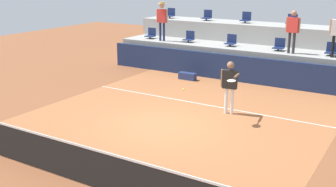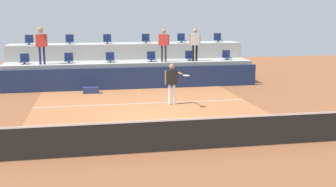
{
  "view_description": "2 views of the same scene",
  "coord_description": "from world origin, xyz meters",
  "px_view_note": "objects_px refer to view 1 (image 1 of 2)",
  "views": [
    {
      "loc": [
        6.11,
        -9.86,
        4.37
      ],
      "look_at": [
        0.41,
        -0.57,
        1.19
      ],
      "focal_mm": 44.14,
      "sensor_mm": 36.0,
      "label": 1
    },
    {
      "loc": [
        -2.26,
        -14.88,
        3.75
      ],
      "look_at": [
        0.45,
        -0.87,
        1.03
      ],
      "focal_mm": 44.89,
      "sensor_mm": 36.0,
      "label": 2
    }
  ],
  "objects_px": {
    "tennis_ball": "(183,89)",
    "equipment_bag": "(187,76)",
    "stadium_chair_lower_right": "(332,50)",
    "stadium_chair_upper_far_left": "(170,14)",
    "spectator_with_hat": "(162,17)",
    "stadium_chair_upper_left": "(207,16)",
    "stadium_chair_lower_far_left": "(151,34)",
    "stadium_chair_lower_left": "(189,37)",
    "tennis_player": "(230,82)",
    "stadium_chair_upper_mid_right": "(292,21)",
    "stadium_chair_upper_mid_left": "(246,18)",
    "stadium_chair_lower_mid_right": "(279,45)",
    "spectator_in_grey": "(293,28)",
    "stadium_chair_lower_mid_left": "(231,41)"
  },
  "relations": [
    {
      "from": "tennis_ball",
      "to": "equipment_bag",
      "type": "relative_size",
      "value": 0.09
    },
    {
      "from": "stadium_chair_lower_right",
      "to": "stadium_chair_upper_far_left",
      "type": "distance_m",
      "value": 8.76
    },
    {
      "from": "spectator_with_hat",
      "to": "stadium_chair_upper_left",
      "type": "bearing_deg",
      "value": 59.33
    },
    {
      "from": "tennis_ball",
      "to": "stadium_chair_lower_far_left",
      "type": "bearing_deg",
      "value": 131.74
    },
    {
      "from": "stadium_chair_lower_right",
      "to": "spectator_with_hat",
      "type": "height_order",
      "value": "spectator_with_hat"
    },
    {
      "from": "stadium_chair_lower_left",
      "to": "tennis_player",
      "type": "height_order",
      "value": "stadium_chair_lower_left"
    },
    {
      "from": "stadium_chair_upper_far_left",
      "to": "stadium_chair_upper_mid_right",
      "type": "relative_size",
      "value": 1.0
    },
    {
      "from": "stadium_chair_upper_mid_left",
      "to": "tennis_ball",
      "type": "bearing_deg",
      "value": -83.6
    },
    {
      "from": "stadium_chair_lower_mid_right",
      "to": "equipment_bag",
      "type": "distance_m",
      "value": 4.06
    },
    {
      "from": "stadium_chair_upper_mid_right",
      "to": "stadium_chair_lower_far_left",
      "type": "bearing_deg",
      "value": -164.39
    },
    {
      "from": "stadium_chair_upper_mid_left",
      "to": "stadium_chair_upper_far_left",
      "type": "bearing_deg",
      "value": 180.0
    },
    {
      "from": "spectator_in_grey",
      "to": "equipment_bag",
      "type": "relative_size",
      "value": 2.27
    },
    {
      "from": "stadium_chair_lower_mid_left",
      "to": "stadium_chair_upper_mid_right",
      "type": "distance_m",
      "value": 2.93
    },
    {
      "from": "stadium_chair_lower_mid_right",
      "to": "stadium_chair_upper_mid_right",
      "type": "distance_m",
      "value": 1.99
    },
    {
      "from": "stadium_chair_upper_left",
      "to": "spectator_with_hat",
      "type": "bearing_deg",
      "value": -120.67
    },
    {
      "from": "stadium_chair_lower_mid_right",
      "to": "tennis_ball",
      "type": "distance_m",
      "value": 5.93
    },
    {
      "from": "stadium_chair_lower_mid_left",
      "to": "equipment_bag",
      "type": "height_order",
      "value": "stadium_chair_lower_mid_left"
    },
    {
      "from": "stadium_chair_upper_left",
      "to": "stadium_chair_lower_mid_left",
      "type": "bearing_deg",
      "value": -40.58
    },
    {
      "from": "stadium_chair_lower_far_left",
      "to": "stadium_chair_upper_mid_right",
      "type": "xyz_separation_m",
      "value": [
        6.44,
        1.8,
        0.85
      ]
    },
    {
      "from": "stadium_chair_upper_far_left",
      "to": "spectator_in_grey",
      "type": "relative_size",
      "value": 0.3
    },
    {
      "from": "stadium_chair_lower_right",
      "to": "stadium_chair_upper_mid_right",
      "type": "height_order",
      "value": "stadium_chair_upper_mid_right"
    },
    {
      "from": "stadium_chair_lower_mid_right",
      "to": "equipment_bag",
      "type": "height_order",
      "value": "stadium_chair_lower_mid_right"
    },
    {
      "from": "stadium_chair_lower_mid_right",
      "to": "spectator_with_hat",
      "type": "height_order",
      "value": "spectator_with_hat"
    },
    {
      "from": "stadium_chair_lower_far_left",
      "to": "tennis_ball",
      "type": "distance_m",
      "value": 7.7
    },
    {
      "from": "stadium_chair_upper_mid_right",
      "to": "stadium_chair_upper_mid_left",
      "type": "bearing_deg",
      "value": 180.0
    },
    {
      "from": "spectator_with_hat",
      "to": "stadium_chair_upper_mid_right",
      "type": "bearing_deg",
      "value": 21.51
    },
    {
      "from": "stadium_chair_upper_far_left",
      "to": "spectator_in_grey",
      "type": "bearing_deg",
      "value": -17.25
    },
    {
      "from": "stadium_chair_upper_mid_right",
      "to": "spectator_with_hat",
      "type": "height_order",
      "value": "spectator_with_hat"
    },
    {
      "from": "stadium_chair_lower_mid_left",
      "to": "stadium_chair_upper_far_left",
      "type": "height_order",
      "value": "stadium_chair_upper_far_left"
    },
    {
      "from": "stadium_chair_lower_right",
      "to": "equipment_bag",
      "type": "bearing_deg",
      "value": -158.94
    },
    {
      "from": "spectator_in_grey",
      "to": "stadium_chair_upper_mid_right",
      "type": "bearing_deg",
      "value": 106.32
    },
    {
      "from": "tennis_player",
      "to": "stadium_chair_lower_left",
      "type": "bearing_deg",
      "value": 129.51
    },
    {
      "from": "tennis_ball",
      "to": "spectator_in_grey",
      "type": "bearing_deg",
      "value": 69.6
    },
    {
      "from": "stadium_chair_lower_left",
      "to": "spectator_in_grey",
      "type": "height_order",
      "value": "spectator_in_grey"
    },
    {
      "from": "stadium_chair_upper_left",
      "to": "equipment_bag",
      "type": "distance_m",
      "value": 4.54
    },
    {
      "from": "stadium_chair_lower_far_left",
      "to": "stadium_chair_upper_mid_left",
      "type": "bearing_deg",
      "value": 22.92
    },
    {
      "from": "equipment_bag",
      "to": "stadium_chair_lower_mid_left",
      "type": "bearing_deg",
      "value": 62.63
    },
    {
      "from": "stadium_chair_upper_mid_right",
      "to": "spectator_in_grey",
      "type": "relative_size",
      "value": 0.3
    },
    {
      "from": "stadium_chair_lower_far_left",
      "to": "stadium_chair_lower_mid_left",
      "type": "distance_m",
      "value": 4.3
    },
    {
      "from": "stadium_chair_lower_mid_right",
      "to": "tennis_player",
      "type": "height_order",
      "value": "stadium_chair_lower_mid_right"
    },
    {
      "from": "spectator_in_grey",
      "to": "tennis_ball",
      "type": "height_order",
      "value": "spectator_in_grey"
    },
    {
      "from": "stadium_chair_lower_mid_left",
      "to": "spectator_with_hat",
      "type": "xyz_separation_m",
      "value": [
        -3.4,
        -0.38,
        0.93
      ]
    },
    {
      "from": "stadium_chair_lower_mid_right",
      "to": "tennis_player",
      "type": "distance_m",
      "value": 5.3
    },
    {
      "from": "stadium_chair_lower_mid_left",
      "to": "stadium_chair_upper_left",
      "type": "xyz_separation_m",
      "value": [
        -2.1,
        1.8,
        0.85
      ]
    },
    {
      "from": "stadium_chair_lower_far_left",
      "to": "stadium_chair_upper_mid_right",
      "type": "bearing_deg",
      "value": 15.61
    },
    {
      "from": "stadium_chair_lower_mid_right",
      "to": "stadium_chair_lower_right",
      "type": "height_order",
      "value": "same"
    },
    {
      "from": "stadium_chair_lower_left",
      "to": "spectator_in_grey",
      "type": "relative_size",
      "value": 0.3
    },
    {
      "from": "stadium_chair_lower_right",
      "to": "spectator_with_hat",
      "type": "bearing_deg",
      "value": -177.14
    },
    {
      "from": "stadium_chair_lower_left",
      "to": "stadium_chair_upper_far_left",
      "type": "height_order",
      "value": "stadium_chair_upper_far_left"
    },
    {
      "from": "stadium_chair_lower_mid_left",
      "to": "stadium_chair_upper_left",
      "type": "bearing_deg",
      "value": 139.42
    }
  ]
}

